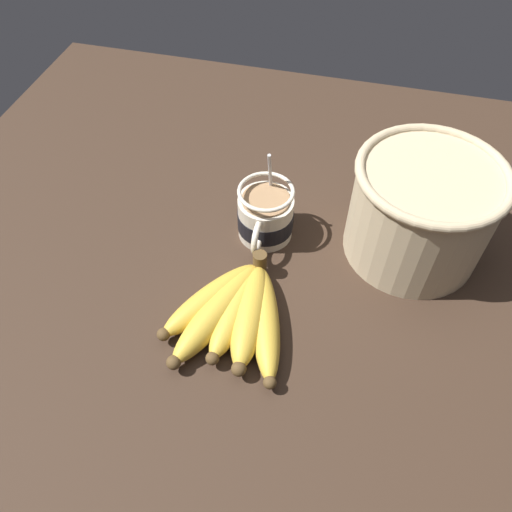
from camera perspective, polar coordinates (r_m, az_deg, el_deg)
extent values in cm
cube|color=#332319|center=(74.86, -2.16, -2.29)|extent=(109.81, 109.81, 3.34)
cylinder|color=beige|center=(75.56, 1.10, 4.48)|extent=(8.33, 8.33, 7.07)
cylinder|color=black|center=(75.89, 1.09, 4.24)|extent=(8.53, 8.53, 3.08)
torus|color=beige|center=(71.62, 0.17, 2.16)|extent=(5.12, 0.90, 5.12)
cylinder|color=#997551|center=(72.98, 1.14, 6.46)|extent=(7.13, 7.13, 0.40)
torus|color=beige|center=(71.86, 1.16, 7.39)|extent=(8.33, 8.33, 0.60)
cylinder|color=#B2B2B7|center=(74.60, 1.68, 8.37)|extent=(3.46, 0.50, 12.83)
ellipsoid|color=#B2B2B7|center=(78.01, 1.32, 4.20)|extent=(3.00, 2.00, 0.80)
cylinder|color=#4C381E|center=(70.96, 0.54, -0.30)|extent=(2.00, 2.00, 3.00)
ellipsoid|color=gold|center=(68.28, -5.06, -4.89)|extent=(15.78, 12.07, 3.90)
sphere|color=#4C381E|center=(66.12, -10.52, -8.79)|extent=(1.75, 1.75, 1.75)
ellipsoid|color=gold|center=(66.93, -4.35, -6.31)|extent=(18.51, 10.19, 4.15)
sphere|color=#4C381E|center=(63.79, -9.39, -11.91)|extent=(1.87, 1.87, 1.87)
ellipsoid|color=gold|center=(67.05, -2.22, -6.20)|extent=(15.77, 5.92, 3.89)
sphere|color=#4C381E|center=(63.61, -5.01, -11.57)|extent=(1.75, 1.75, 1.75)
ellipsoid|color=gold|center=(66.40, -0.70, -6.68)|extent=(16.27, 5.60, 4.28)
sphere|color=#4C381E|center=(62.54, -1.98, -12.77)|extent=(1.93, 1.93, 1.93)
ellipsoid|color=gold|center=(66.20, 1.04, -7.42)|extent=(17.73, 8.73, 3.73)
sphere|color=#4C381E|center=(62.06, 1.59, -14.24)|extent=(1.68, 1.68, 1.68)
cylinder|color=tan|center=(74.42, 18.21, 4.67)|extent=(19.65, 19.65, 14.78)
torus|color=tan|center=(69.60, 19.70, 8.87)|extent=(20.64, 20.64, 1.38)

